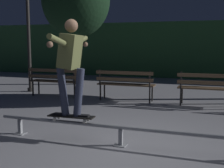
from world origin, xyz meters
name	(u,v)px	position (x,y,z in m)	size (l,w,h in m)	color
ground_plane	(118,148)	(0.00, 0.00, 0.00)	(90.00, 90.00, 0.00)	gray
hedge_backdrop	(187,50)	(0.00, 10.27, 1.29)	(24.00, 1.20, 2.58)	#2D5B33
grind_rail	(121,130)	(0.00, 0.11, 0.25)	(4.38, 0.18, 0.32)	gray
skateboard	(71,117)	(-0.85, 0.11, 0.39)	(0.79, 0.24, 0.09)	black
skateboarder	(70,59)	(-0.85, 0.11, 1.33)	(0.62, 1.41, 1.56)	black
park_bench_leftmost	(54,79)	(-3.21, 3.62, 0.54)	(1.60, 0.42, 0.88)	#282623
park_bench_left_center	(125,82)	(-1.00, 3.62, 0.54)	(1.60, 0.42, 0.88)	#282623
park_bench_right_center	(210,86)	(1.22, 3.62, 0.54)	(1.60, 0.42, 0.88)	#282623
tree_far_left	(76,0)	(-3.81, 6.38, 3.22)	(2.59, 2.59, 4.65)	brown
lamp_post_left	(28,15)	(-4.48, 4.23, 2.48)	(0.32, 0.32, 3.90)	#282623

